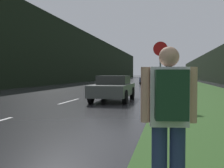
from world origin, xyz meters
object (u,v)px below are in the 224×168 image
object	(u,v)px
car_passing_far	(147,79)
stop_sign	(160,68)
car_passing_near	(113,88)
hitchhiker_with_backpack	(169,116)

from	to	relation	value
car_passing_far	stop_sign	bearing A→B (deg)	95.18
car_passing_near	stop_sign	bearing A→B (deg)	140.15
hitchhiker_with_backpack	car_passing_near	xyz separation A→B (m)	(-2.80, 11.46, -0.30)
hitchhiker_with_backpack	car_passing_near	distance (m)	11.80
stop_sign	car_passing_far	xyz separation A→B (m)	(-2.48, 27.36, -0.98)
car_passing_near	car_passing_far	size ratio (longest dim) A/B	1.02
stop_sign	car_passing_near	size ratio (longest dim) A/B	0.64
car_passing_near	car_passing_far	world-z (taller)	car_passing_far
car_passing_near	hitchhiker_with_backpack	bearing A→B (deg)	103.73
car_passing_far	car_passing_near	bearing A→B (deg)	90.00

